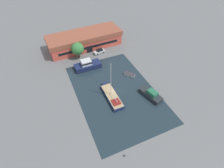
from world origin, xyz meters
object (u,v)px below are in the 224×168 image
object	(u,v)px
quay_tree_near_building	(78,49)
cabin_boat	(151,94)
parked_car	(99,51)
sailboat_moored	(112,96)
small_dinghy	(130,74)
motor_cruiser	(87,65)
warehouse_building	(85,40)

from	to	relation	value
quay_tree_near_building	cabin_boat	world-z (taller)	quay_tree_near_building
parked_car	sailboat_moored	bearing A→B (deg)	158.58
small_dinghy	motor_cruiser	bearing A→B (deg)	102.50
motor_cruiser	cabin_boat	size ratio (longest dim) A/B	1.19
quay_tree_near_building	parked_car	world-z (taller)	quay_tree_near_building
warehouse_building	sailboat_moored	xyz separation A→B (m)	(-1.58, -31.36, -2.37)
quay_tree_near_building	motor_cruiser	distance (m)	8.01
quay_tree_near_building	sailboat_moored	world-z (taller)	sailboat_moored
small_dinghy	sailboat_moored	bearing A→B (deg)	177.28
warehouse_building	parked_car	size ratio (longest dim) A/B	6.50
warehouse_building	small_dinghy	distance (m)	25.72
motor_cruiser	small_dinghy	bearing A→B (deg)	-128.89
motor_cruiser	small_dinghy	xyz separation A→B (m)	(11.98, -9.64, -0.94)
cabin_boat	quay_tree_near_building	bearing A→B (deg)	101.86
parked_car	sailboat_moored	xyz separation A→B (m)	(-5.17, -24.06, -0.20)
motor_cruiser	warehouse_building	bearing A→B (deg)	-14.30
warehouse_building	quay_tree_near_building	size ratio (longest dim) A/B	4.74
quay_tree_near_building	sailboat_moored	distance (m)	24.66
parked_car	small_dinghy	xyz separation A→B (m)	(4.69, -16.90, -0.55)
warehouse_building	quay_tree_near_building	world-z (taller)	quay_tree_near_building
quay_tree_near_building	parked_car	bearing A→B (deg)	-0.94
motor_cruiser	sailboat_moored	bearing A→B (deg)	-172.92
parked_car	cabin_boat	bearing A→B (deg)	-177.74
quay_tree_near_building	parked_car	xyz separation A→B (m)	(8.45, -0.14, -3.21)
small_dinghy	cabin_boat	size ratio (longest dim) A/B	0.53
sailboat_moored	quay_tree_near_building	bearing A→B (deg)	97.83
warehouse_building	cabin_boat	size ratio (longest dim) A/B	3.87
warehouse_building	parked_car	distance (m)	8.42
sailboat_moored	small_dinghy	xyz separation A→B (m)	(9.87, 7.16, -0.35)
quay_tree_near_building	small_dinghy	bearing A→B (deg)	-52.36
parked_car	motor_cruiser	world-z (taller)	motor_cruiser
warehouse_building	quay_tree_near_building	distance (m)	8.71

